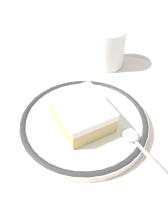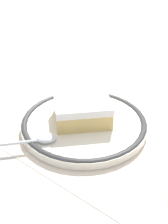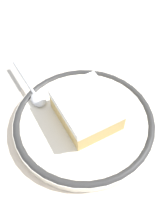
{
  "view_description": "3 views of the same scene",
  "coord_description": "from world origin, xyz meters",
  "views": [
    {
      "loc": [
        0.29,
        0.11,
        0.32
      ],
      "look_at": [
        0.03,
        0.02,
        0.04
      ],
      "focal_mm": 37.43,
      "sensor_mm": 36.0,
      "label": 1
    },
    {
      "loc": [
        -0.26,
        0.38,
        0.33
      ],
      "look_at": [
        0.03,
        0.02,
        0.04
      ],
      "focal_mm": 49.89,
      "sensor_mm": 36.0,
      "label": 2
    },
    {
      "loc": [
        -0.19,
        -0.05,
        0.35
      ],
      "look_at": [
        0.03,
        0.02,
        0.04
      ],
      "focal_mm": 40.44,
      "sensor_mm": 36.0,
      "label": 3
    }
  ],
  "objects": [
    {
      "name": "ground_plane",
      "position": [
        0.0,
        0.0,
        0.0
      ],
      "size": [
        2.4,
        2.4,
        0.0
      ],
      "primitive_type": "plane",
      "color": "#B7B2A8"
    },
    {
      "name": "placemat",
      "position": [
        0.0,
        0.0,
        0.0
      ],
      "size": [
        0.45,
        0.31,
        0.0
      ],
      "primitive_type": "cube",
      "color": "beige",
      "rests_on": "ground_plane"
    },
    {
      "name": "plate",
      "position": [
        0.03,
        0.02,
        0.01
      ],
      "size": [
        0.23,
        0.23,
        0.02
      ],
      "color": "silver",
      "rests_on": "placemat"
    },
    {
      "name": "cake_slice",
      "position": [
        0.03,
        0.02,
        0.04
      ],
      "size": [
        0.13,
        0.13,
        0.04
      ],
      "color": "#DBB76B",
      "rests_on": "plate"
    },
    {
      "name": "spoon",
      "position": [
        0.05,
        0.12,
        0.02
      ],
      "size": [
        0.09,
        0.11,
        0.01
      ],
      "color": "silver",
      "rests_on": "plate"
    }
  ]
}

